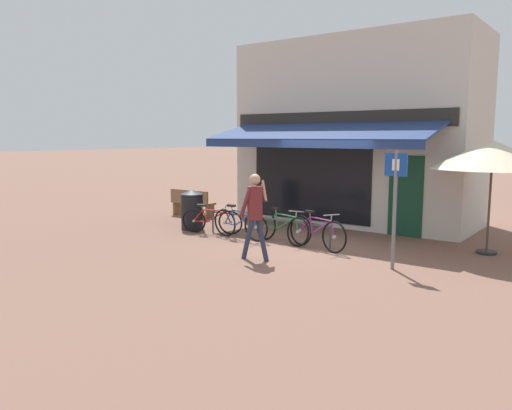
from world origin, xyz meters
The scene contains 12 objects.
ground_plane centered at (0.00, 0.00, 0.00)m, with size 160.00×160.00×0.00m, color brown.
shop_front centered at (-0.71, 4.01, 2.70)m, with size 7.00×4.85×5.40m.
bike_rack_rail centered at (-1.22, -0.01, 0.48)m, with size 3.70×0.04×0.57m.
bicycle_red centered at (-2.85, -0.25, 0.36)m, with size 1.63×0.77×0.83m.
bicycle_blue centered at (-1.82, -0.33, 0.39)m, with size 1.76×0.52×0.88m.
bicycle_green centered at (-0.73, -0.07, 0.38)m, with size 1.81×0.53×0.87m.
bicycle_purple centered at (0.31, -0.14, 0.39)m, with size 1.76×0.59×0.87m.
pedestrian_adult centered at (-0.22, -1.83, 1.14)m, with size 0.64×0.49×1.83m.
litter_bin centered at (-3.74, -0.06, 0.56)m, with size 0.62×0.62×1.12m.
parking_sign centered at (2.39, -0.81, 1.43)m, with size 0.44×0.07×2.33m.
cafe_parasol centered at (3.57, 1.71, 2.19)m, with size 2.73×2.73×2.51m.
park_bench centered at (-5.33, 1.57, 0.46)m, with size 1.61×0.47×0.87m.
Camera 1 is at (5.95, -10.04, 2.58)m, focal length 35.00 mm.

